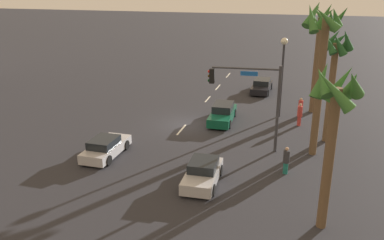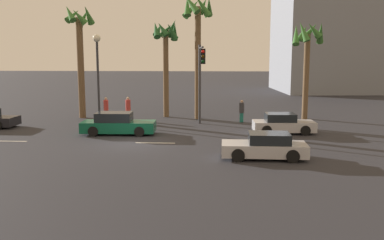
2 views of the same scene
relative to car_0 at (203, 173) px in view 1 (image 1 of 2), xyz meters
The scene contains 18 objects.
ground_plane 9.86m from the car_0, 158.31° to the right, with size 220.00×220.00×0.00m, color #28282D.
lane_stripe_0 27.40m from the car_0, behind, with size 2.46×0.14×0.01m, color silver.
lane_stripe_1 21.56m from the car_0, behind, with size 2.38×0.14×0.01m, color silver.
lane_stripe_2 16.94m from the car_0, 167.59° to the right, with size 2.07×0.14×0.01m, color silver.
lane_stripe_3 8.68m from the car_0, 155.15° to the right, with size 2.31×0.14×0.01m, color silver.
car_0 is the anchor object (origin of this frame).
car_1 10.72m from the car_0, behind, with size 4.73×1.93×1.42m.
car_2 7.22m from the car_0, 105.41° to the right, with size 4.17×1.87×1.27m.
car_3 20.68m from the car_0, behind, with size 4.47×1.94×1.28m.
traffic_signal 6.68m from the car_0, 160.02° to the left, with size 0.64×4.69×5.79m.
streetlamp 14.06m from the car_0, 165.74° to the left, with size 0.56×0.56×6.54m.
pedestrian_0 5.06m from the car_0, 118.66° to the left, with size 0.46×0.46×1.69m.
pedestrian_1 12.29m from the car_0, 156.08° to the left, with size 0.54×0.54×1.81m.
pedestrian_2 13.92m from the car_0, 158.95° to the left, with size 0.51×0.51×1.78m.
palm_tree_0 10.57m from the car_0, 134.74° to the left, with size 2.52×2.95×9.80m.
palm_tree_1 8.55m from the car_0, 66.96° to the left, with size 2.62×2.36×7.65m.
palm_tree_2 12.13m from the car_0, 140.69° to the left, with size 2.37×2.31×7.98m.
palm_tree_3 17.22m from the car_0, 158.54° to the left, with size 2.43×2.41×9.01m.
Camera 1 is at (29.13, 8.54, 10.90)m, focal length 38.06 mm.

